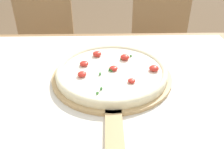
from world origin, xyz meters
TOP-DOWN VIEW (x-y plane):
  - dining_table at (0.00, 0.00)m, footprint 1.22×1.00m
  - towel_cloth at (0.00, 0.00)m, footprint 1.14×0.92m
  - pizza_peel at (0.05, 0.07)m, footprint 0.40×0.59m
  - pizza at (0.05, 0.09)m, footprint 0.37×0.37m
  - chair_left at (-0.38, 0.89)m, footprint 0.40×0.40m
  - chair_right at (0.39, 0.89)m, footprint 0.44×0.44m

SIDE VIEW (x-z plane):
  - chair_left at x=-0.38m, z-range 0.07..0.94m
  - chair_right at x=0.39m, z-range 0.07..0.94m
  - dining_table at x=0.00m, z-range 0.27..1.03m
  - towel_cloth at x=0.00m, z-range 0.76..0.76m
  - pizza_peel at x=0.05m, z-range 0.76..0.78m
  - pizza at x=0.05m, z-range 0.77..0.81m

